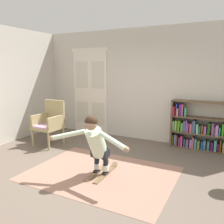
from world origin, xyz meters
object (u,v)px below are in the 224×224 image
bookshelf (207,131)px  skis_pair (102,172)px  wicker_chair (50,122)px  person_skier (96,141)px

bookshelf → skis_pair: size_ratio=2.05×
wicker_chair → person_skier: 2.23m
wicker_chair → person_skier: bearing=-28.4°
wicker_chair → skis_pair: size_ratio=1.29×
bookshelf → person_skier: 2.85m
skis_pair → person_skier: (0.01, -0.22, 0.64)m
bookshelf → person_skier: size_ratio=1.21×
bookshelf → wicker_chair: bearing=-159.4°
wicker_chair → skis_pair: wicker_chair is taller
bookshelf → wicker_chair: 3.75m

